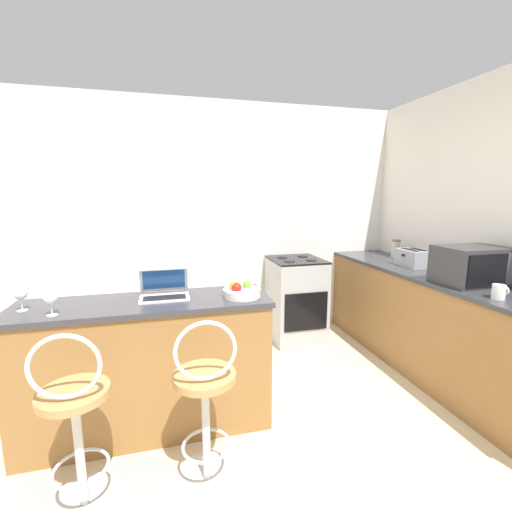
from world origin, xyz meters
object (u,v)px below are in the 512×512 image
object	(u,v)px
laptop	(164,290)
bar_stool_far	(206,408)
toaster	(414,258)
mug_white	(499,292)
microwave	(472,265)
storage_jar	(396,249)
stove_range	(296,299)
bar_stool_near	(76,429)
wine_glass_short	(50,298)
wine_glass_tall	(20,294)
fruit_bowl	(241,292)

from	to	relation	value
laptop	bar_stool_far	bearing A→B (deg)	-73.17
toaster	mug_white	bearing A→B (deg)	-100.29
bar_stool_far	laptop	size ratio (longest dim) A/B	3.05
microwave	storage_jar	bearing A→B (deg)	80.98
toaster	stove_range	bearing A→B (deg)	145.64
bar_stool_near	toaster	world-z (taller)	toaster
mug_white	wine_glass_short	world-z (taller)	wine_glass_short
stove_range	bar_stool_near	bearing A→B (deg)	-136.43
wine_glass_tall	mug_white	size ratio (longest dim) A/B	1.46
mug_white	fruit_bowl	xyz separation A→B (m)	(-1.66, 0.49, -0.01)
wine_glass_tall	wine_glass_short	xyz separation A→B (m)	(0.20, -0.14, -0.00)
stove_range	fruit_bowl	bearing A→B (deg)	-125.64
microwave	toaster	size ratio (longest dim) A/B	1.64
bar_stool_far	microwave	distance (m)	2.24
mug_white	fruit_bowl	bearing A→B (deg)	163.67
toaster	stove_range	size ratio (longest dim) A/B	0.33
bar_stool_near	fruit_bowl	world-z (taller)	fruit_bowl
bar_stool_near	stove_range	xyz separation A→B (m)	(1.84, 1.75, -0.00)
bar_stool_near	storage_jar	xyz separation A→B (m)	(2.94, 1.55, 0.56)
stove_range	mug_white	world-z (taller)	mug_white
laptop	stove_range	world-z (taller)	laptop
bar_stool_far	toaster	world-z (taller)	toaster
laptop	wine_glass_tall	distance (m)	0.83
toaster	wine_glass_tall	distance (m)	3.23
bar_stool_near	storage_jar	distance (m)	3.37
microwave	mug_white	xyz separation A→B (m)	(-0.15, -0.37, -0.10)
bar_stool_far	microwave	bearing A→B (deg)	10.52
storage_jar	toaster	bearing A→B (deg)	-106.51
bar_stool_far	stove_range	distance (m)	2.12
laptop	mug_white	bearing A→B (deg)	-16.01
stove_range	storage_jar	xyz separation A→B (m)	(1.10, -0.20, 0.56)
storage_jar	laptop	bearing A→B (deg)	-160.10
laptop	microwave	world-z (taller)	microwave
microwave	wine_glass_tall	xyz separation A→B (m)	(-3.14, 0.16, -0.04)
bar_stool_near	wine_glass_tall	distance (m)	0.88
bar_stool_near	bar_stool_far	size ratio (longest dim) A/B	1.00
bar_stool_near	stove_range	bearing A→B (deg)	43.57
laptop	toaster	xyz separation A→B (m)	(2.36, 0.44, 0.03)
laptop	toaster	distance (m)	2.40
bar_stool_far	wine_glass_short	size ratio (longest dim) A/B	6.81
microwave	storage_jar	distance (m)	1.18
wine_glass_short	storage_jar	world-z (taller)	storage_jar
bar_stool_near	fruit_bowl	distance (m)	1.19
mug_white	storage_jar	world-z (taller)	storage_jar
toaster	stove_range	xyz separation A→B (m)	(-0.96, 0.66, -0.54)
stove_range	mug_white	distance (m)	1.96
bar_stool_far	laptop	world-z (taller)	laptop
toaster	wine_glass_tall	world-z (taller)	toaster
bar_stool_far	wine_glass_tall	distance (m)	1.29
toaster	bar_stool_near	bearing A→B (deg)	-158.73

